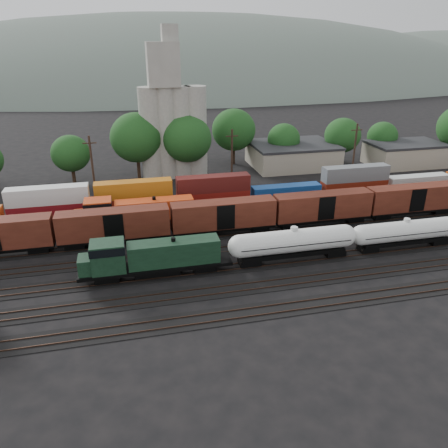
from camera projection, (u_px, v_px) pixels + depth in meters
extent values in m
plane|color=black|center=(185.00, 254.00, 58.20)|extent=(600.00, 600.00, 0.00)
cube|color=black|center=(206.00, 319.00, 44.75)|extent=(180.00, 3.20, 0.08)
cube|color=#382319|center=(207.00, 322.00, 44.08)|extent=(180.00, 0.08, 0.16)
cube|color=#382319|center=(205.00, 314.00, 45.36)|extent=(180.00, 0.08, 0.16)
cube|color=black|center=(198.00, 293.00, 49.23)|extent=(180.00, 3.20, 0.08)
cube|color=#382319|center=(199.00, 296.00, 48.55)|extent=(180.00, 0.08, 0.16)
cube|color=#382319|center=(196.00, 289.00, 49.84)|extent=(180.00, 0.08, 0.16)
cube|color=black|center=(191.00, 272.00, 53.70)|extent=(180.00, 3.20, 0.08)
cube|color=#382319|center=(191.00, 274.00, 53.03)|extent=(180.00, 0.08, 0.16)
cube|color=#382319|center=(190.00, 269.00, 54.31)|extent=(180.00, 0.08, 0.16)
cube|color=black|center=(185.00, 254.00, 58.18)|extent=(180.00, 3.20, 0.08)
cube|color=#382319|center=(185.00, 256.00, 57.51)|extent=(180.00, 0.08, 0.16)
cube|color=#382319|center=(184.00, 251.00, 58.79)|extent=(180.00, 0.08, 0.16)
cube|color=black|center=(179.00, 239.00, 62.66)|extent=(180.00, 3.20, 0.08)
cube|color=#382319|center=(180.00, 240.00, 61.98)|extent=(180.00, 0.08, 0.16)
cube|color=#382319|center=(179.00, 236.00, 63.27)|extent=(180.00, 0.08, 0.16)
cube|color=black|center=(175.00, 225.00, 67.13)|extent=(180.00, 3.20, 0.08)
cube|color=#382319|center=(176.00, 227.00, 66.46)|extent=(180.00, 0.08, 0.16)
cube|color=#382319|center=(174.00, 223.00, 67.75)|extent=(180.00, 0.08, 0.16)
cube|color=black|center=(171.00, 214.00, 71.61)|extent=(180.00, 3.20, 0.08)
cube|color=#382319|center=(172.00, 215.00, 70.94)|extent=(180.00, 0.08, 0.16)
cube|color=#382319|center=(171.00, 212.00, 72.22)|extent=(180.00, 0.08, 0.16)
cube|color=black|center=(156.00, 266.00, 52.32)|extent=(18.15, 3.10, 0.43)
cube|color=black|center=(157.00, 270.00, 52.51)|extent=(5.34, 2.35, 0.85)
cube|color=black|center=(174.00, 252.00, 52.13)|extent=(10.89, 2.56, 2.88)
cube|color=black|center=(108.00, 256.00, 50.40)|extent=(3.84, 3.10, 3.52)
cube|color=black|center=(107.00, 248.00, 49.96)|extent=(3.95, 3.20, 0.96)
cube|color=black|center=(86.00, 265.00, 50.18)|extent=(1.71, 2.56, 1.92)
cylinder|color=black|center=(173.00, 240.00, 51.50)|extent=(0.53, 0.53, 0.53)
cube|color=black|center=(107.00, 277.00, 51.38)|extent=(2.78, 2.14, 0.75)
cube|color=black|center=(204.00, 266.00, 53.81)|extent=(2.78, 2.14, 0.75)
cylinder|color=white|center=(293.00, 241.00, 55.38)|extent=(14.18, 2.92, 2.92)
sphere|color=white|center=(240.00, 246.00, 53.89)|extent=(2.92, 2.92, 2.92)
sphere|color=white|center=(344.00, 235.00, 56.87)|extent=(2.92, 2.92, 2.92)
cylinder|color=white|center=(294.00, 229.00, 54.73)|extent=(0.91, 0.91, 0.50)
cube|color=black|center=(293.00, 241.00, 55.38)|extent=(14.50, 3.06, 0.08)
cube|color=black|center=(293.00, 252.00, 56.01)|extent=(13.69, 2.22, 0.50)
cube|color=black|center=(249.00, 261.00, 55.03)|extent=(2.62, 2.01, 0.70)
cube|color=black|center=(334.00, 252.00, 57.47)|extent=(2.62, 2.01, 0.70)
cylinder|color=white|center=(405.00, 231.00, 58.84)|extent=(13.04, 2.69, 2.69)
sphere|color=white|center=(361.00, 235.00, 57.47)|extent=(2.69, 2.69, 2.69)
sphere|color=white|center=(447.00, 226.00, 60.20)|extent=(2.69, 2.69, 2.69)
cylinder|color=white|center=(407.00, 220.00, 58.23)|extent=(0.83, 0.83, 0.46)
cube|color=black|center=(405.00, 231.00, 58.84)|extent=(13.34, 2.82, 0.07)
cube|color=black|center=(403.00, 241.00, 59.42)|extent=(12.60, 2.04, 0.46)
cube|color=black|center=(368.00, 248.00, 58.52)|extent=(2.41, 1.85, 0.65)
cube|color=black|center=(437.00, 240.00, 60.75)|extent=(2.41, 1.85, 0.65)
cube|color=black|center=(140.00, 220.00, 65.51)|extent=(19.26, 3.10, 0.43)
cube|color=black|center=(140.00, 223.00, 65.70)|extent=(5.35, 2.35, 0.86)
cube|color=#C33911|center=(155.00, 209.00, 65.34)|extent=(11.56, 2.57, 2.89)
cube|color=#C33911|center=(99.00, 211.00, 63.52)|extent=(3.85, 3.10, 3.53)
cube|color=black|center=(98.00, 204.00, 63.08)|extent=(3.96, 3.21, 0.96)
cube|color=#C33911|center=(80.00, 218.00, 63.27)|extent=(1.71, 2.57, 1.93)
cylinder|color=black|center=(154.00, 199.00, 64.71)|extent=(0.54, 0.54, 0.54)
cube|color=black|center=(98.00, 228.00, 64.49)|extent=(2.78, 2.14, 0.75)
cube|color=black|center=(181.00, 221.00, 67.07)|extent=(2.78, 2.14, 0.75)
cube|color=black|center=(115.00, 237.00, 60.34)|extent=(15.00, 2.60, 0.40)
cube|color=#4F1E13|center=(114.00, 223.00, 59.51)|extent=(15.00, 2.90, 3.80)
cube|color=black|center=(224.00, 227.00, 63.57)|extent=(15.00, 2.60, 0.40)
cube|color=#4F1E13|center=(224.00, 214.00, 62.74)|extent=(15.00, 2.90, 3.80)
cube|color=black|center=(321.00, 218.00, 66.80)|extent=(15.00, 2.60, 0.40)
cube|color=#4F1E13|center=(323.00, 205.00, 65.97)|extent=(15.00, 2.90, 3.80)
cube|color=black|center=(410.00, 210.00, 70.03)|extent=(15.00, 2.60, 0.40)
cube|color=#4F1E13|center=(412.00, 197.00, 69.20)|extent=(15.00, 2.90, 3.80)
cube|color=black|center=(171.00, 211.00, 71.43)|extent=(160.00, 2.60, 0.60)
cube|color=maroon|center=(50.00, 211.00, 66.92)|extent=(12.00, 2.40, 2.60)
cube|color=silver|center=(48.00, 195.00, 65.90)|extent=(12.00, 2.40, 2.60)
cube|color=maroon|center=(135.00, 205.00, 69.61)|extent=(12.00, 2.40, 2.60)
cube|color=#BA6513|center=(134.00, 189.00, 68.59)|extent=(12.00, 2.40, 2.60)
cube|color=maroon|center=(213.00, 198.00, 72.29)|extent=(12.00, 2.40, 2.60)
cube|color=#4E1412|center=(213.00, 183.00, 71.27)|extent=(12.00, 2.40, 2.60)
cube|color=navy|center=(286.00, 193.00, 74.98)|extent=(12.00, 2.40, 2.60)
cube|color=maroon|center=(354.00, 187.00, 77.66)|extent=(12.00, 2.40, 2.60)
cube|color=slate|center=(356.00, 173.00, 76.64)|extent=(12.00, 2.40, 2.60)
cube|color=beige|center=(417.00, 182.00, 80.34)|extent=(12.00, 2.40, 2.60)
cylinder|color=#A19E94|center=(151.00, 134.00, 86.69)|extent=(4.40, 4.40, 18.00)
cylinder|color=#A19E94|center=(167.00, 133.00, 87.32)|extent=(4.40, 4.40, 18.00)
cylinder|color=#A19E94|center=(181.00, 133.00, 87.94)|extent=(4.40, 4.40, 18.00)
cylinder|color=#A19E94|center=(196.00, 132.00, 88.57)|extent=(4.40, 4.40, 18.00)
cube|color=#A19E94|center=(163.00, 64.00, 82.21)|extent=(6.00, 5.00, 8.00)
cube|color=#A19E94|center=(170.00, 36.00, 80.56)|extent=(3.00, 3.00, 4.00)
cube|color=#9E937F|center=(292.00, 156.00, 97.61)|extent=(18.00, 14.00, 4.60)
cube|color=#232326|center=(293.00, 145.00, 96.61)|extent=(18.36, 14.28, 0.50)
cube|color=#9E937F|center=(404.00, 155.00, 98.37)|extent=(16.00, 10.00, 4.60)
cube|color=#232326|center=(406.00, 144.00, 97.37)|extent=(16.32, 10.20, 0.50)
cylinder|color=black|center=(74.00, 176.00, 86.41)|extent=(0.70, 0.70, 2.74)
ellipsoid|color=#1E4B1C|center=(71.00, 153.00, 84.60)|extent=(7.44, 7.44, 7.04)
cylinder|color=black|center=(139.00, 169.00, 89.39)|extent=(0.70, 0.70, 3.82)
ellipsoid|color=#1E4B1C|center=(136.00, 138.00, 86.88)|extent=(10.37, 10.37, 9.82)
cylinder|color=black|center=(188.00, 168.00, 89.97)|extent=(0.70, 0.70, 3.66)
ellipsoid|color=#1E4B1C|center=(187.00, 139.00, 87.56)|extent=(9.94, 9.94, 9.42)
cylinder|color=black|center=(233.00, 156.00, 99.29)|extent=(0.70, 0.70, 3.57)
ellipsoid|color=#1E4B1C|center=(234.00, 130.00, 96.93)|extent=(9.70, 9.70, 9.19)
cylinder|color=black|center=(283.00, 159.00, 99.07)|extent=(0.70, 0.70, 2.67)
ellipsoid|color=#1E4B1C|center=(284.00, 139.00, 97.31)|extent=(7.24, 7.24, 6.86)
cylinder|color=black|center=(340.00, 157.00, 99.86)|extent=(0.70, 0.70, 2.97)
ellipsoid|color=#1E4B1C|center=(343.00, 135.00, 97.90)|extent=(8.05, 8.05, 7.63)
cylinder|color=black|center=(380.00, 154.00, 103.08)|extent=(0.70, 0.70, 2.55)
ellipsoid|color=#1E4B1C|center=(382.00, 136.00, 101.40)|extent=(6.92, 6.92, 6.56)
cylinder|color=black|center=(93.00, 171.00, 73.02)|extent=(0.36, 0.36, 12.00)
cube|color=black|center=(90.00, 143.00, 71.14)|extent=(2.20, 0.18, 0.18)
cylinder|color=black|center=(232.00, 163.00, 78.05)|extent=(0.36, 0.36, 12.00)
cube|color=black|center=(232.00, 136.00, 76.17)|extent=(2.20, 0.18, 0.18)
cylinder|color=black|center=(354.00, 155.00, 83.09)|extent=(0.36, 0.36, 12.00)
cube|color=black|center=(357.00, 130.00, 81.20)|extent=(2.20, 0.18, 0.18)
ellipsoid|color=#59665B|center=(188.00, 114.00, 308.33)|extent=(520.00, 286.00, 130.00)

